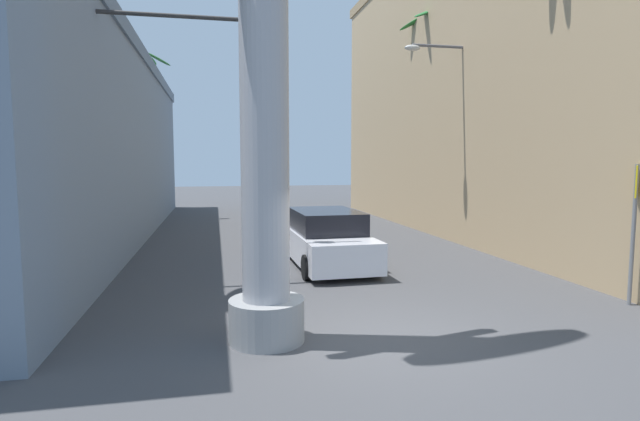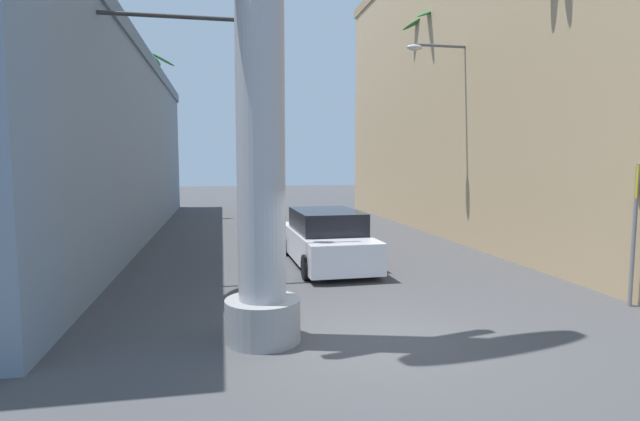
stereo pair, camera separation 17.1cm
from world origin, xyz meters
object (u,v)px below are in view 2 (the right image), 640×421
Objects in this scene: car_lead at (326,239)px; pedestrian_far_left at (147,207)px; street_lamp at (459,124)px; traffic_light_mast at (128,95)px; palm_tree_near_right at (570,65)px; palm_tree_mid_right at (437,94)px; palm_tree_near_left at (47,42)px; palm_tree_far_left at (150,118)px; crossing_sign at (635,214)px.

pedestrian_far_left reaches higher than car_lead.
traffic_light_mast is at bearing -158.78° from street_lamp.
car_lead is 0.55× the size of palm_tree_near_right.
palm_tree_near_left is (-12.35, -8.65, -0.42)m from palm_tree_mid_right.
palm_tree_far_left is (-0.06, 15.44, -0.23)m from palm_tree_near_left.
palm_tree_near_right is (12.20, 0.28, 0.04)m from palm_tree_near_left.
traffic_light_mast is 13.41m from palm_tree_mid_right.
palm_tree_far_left is (-11.61, 18.16, 3.24)m from crossing_sign.
palm_tree_mid_right is (11.01, 7.54, 1.31)m from traffic_light_mast.
palm_tree_mid_right is at bearing 35.03° from palm_tree_near_left.
traffic_light_mast is (-10.25, -3.98, 0.21)m from street_lamp.
palm_tree_mid_right is (0.79, 11.37, 3.89)m from crossing_sign.
palm_tree_far_left reaches higher than car_lead.
palm_tree_mid_right is 14.15m from palm_tree_far_left.
palm_tree_near_right is 5.29× the size of pedestrian_far_left.
traffic_light_mast is 0.76× the size of palm_tree_far_left.
palm_tree_near_right is 19.50m from palm_tree_far_left.
palm_tree_near_left reaches higher than street_lamp.
pedestrian_far_left is at bearing 129.75° from crossing_sign.
palm_tree_near_right is at bearing 1.32° from palm_tree_near_left.
car_lead is 7.82m from palm_tree_near_right.
palm_tree_far_left reaches higher than crossing_sign.
palm_tree_far_left is 4.95× the size of pedestrian_far_left.
palm_tree_near_left is 1.11× the size of palm_tree_far_left.
street_lamp is at bearing 89.77° from crossing_sign.
palm_tree_near_right reaches higher than crossing_sign.
palm_tree_near_right reaches higher than traffic_light_mast.
crossing_sign is 0.32× the size of palm_tree_near_right.
palm_tree_mid_right is at bearing -10.31° from pedestrian_far_left.
palm_tree_far_left is at bearing 116.28° from car_lead.
palm_tree_near_right is at bearing -4.39° from traffic_light_mast.
palm_tree_near_left reaches higher than pedestrian_far_left.
palm_tree_far_left is (-12.26, 15.16, -0.27)m from palm_tree_near_right.
street_lamp is at bearing 23.75° from palm_tree_near_left.
palm_tree_near_left reaches higher than crossing_sign.
palm_tree_far_left is at bearing 94.09° from pedestrian_far_left.
street_lamp is 4.12× the size of pedestrian_far_left.
palm_tree_near_left is at bearing -89.78° from palm_tree_far_left.
crossing_sign is at bearing -57.40° from palm_tree_far_left.
pedestrian_far_left is (-11.29, 13.57, -0.89)m from crossing_sign.
palm_tree_near_right is (10.86, -0.83, 0.94)m from traffic_light_mast.
street_lamp is at bearing -41.61° from palm_tree_far_left.
pedestrian_far_left is at bearing 153.06° from street_lamp.
car_lead is at bearing -63.72° from palm_tree_far_left.
pedestrian_far_left is at bearing -85.91° from palm_tree_far_left.
palm_tree_near_left is 1.04× the size of palm_tree_near_right.
palm_tree_near_right is at bearing -20.79° from car_lead.
street_lamp is 0.75× the size of palm_tree_mid_right.
palm_tree_far_left is (-11.65, 10.34, 0.87)m from street_lamp.
car_lead is 0.53× the size of palm_tree_mid_right.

